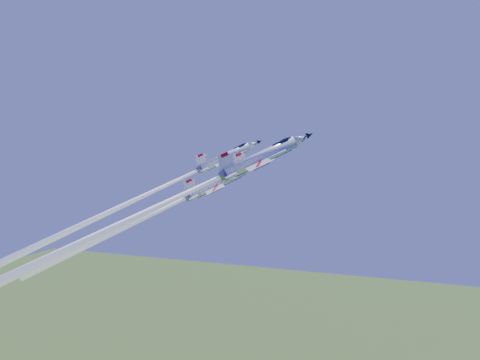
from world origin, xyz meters
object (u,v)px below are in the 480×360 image
(jet_left, at_px, (133,201))
(jet_right, at_px, (145,213))
(jet_slot, at_px, (149,216))
(jet_lead, at_px, (174,200))

(jet_left, relative_size, jet_right, 0.90)
(jet_slot, bearing_deg, jet_right, -8.07)
(jet_right, height_order, jet_slot, jet_right)
(jet_right, bearing_deg, jet_lead, 141.09)
(jet_lead, bearing_deg, jet_right, -38.91)
(jet_left, height_order, jet_slot, jet_left)
(jet_right, relative_size, jet_slot, 1.51)
(jet_left, xyz_separation_m, jet_right, (9.68, -11.51, -0.39))
(jet_lead, relative_size, jet_left, 0.95)
(jet_left, height_order, jet_right, jet_right)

